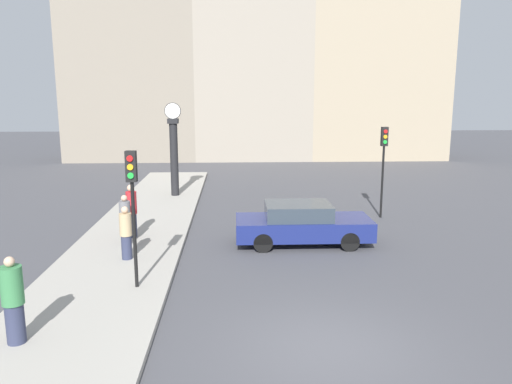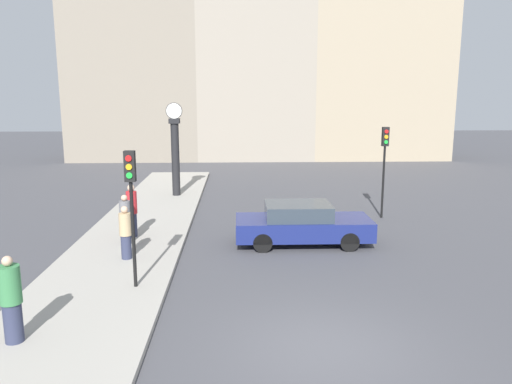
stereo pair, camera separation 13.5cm
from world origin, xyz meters
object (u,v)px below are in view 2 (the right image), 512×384
at_px(sedan_car, 302,224).
at_px(pedestrian_tan_coat, 126,233).
at_px(pedestrian_grey_jacket, 125,220).
at_px(pedestrian_red_top, 132,210).
at_px(traffic_light_near, 131,190).
at_px(traffic_light_far, 385,153).
at_px(street_clock, 175,152).
at_px(pedestrian_green_hoodie, 11,300).

distance_m(sedan_car, pedestrian_tan_coat, 5.77).
distance_m(pedestrian_grey_jacket, pedestrian_red_top, 0.90).
xyz_separation_m(traffic_light_near, traffic_light_far, (8.52, 7.51, 0.00)).
distance_m(traffic_light_near, street_clock, 11.83).
distance_m(traffic_light_near, traffic_light_far, 11.36).
height_order(sedan_car, street_clock, street_clock).
bearing_deg(pedestrian_red_top, traffic_light_far, 16.94).
xyz_separation_m(traffic_light_near, pedestrian_red_top, (-1.01, 4.61, -1.59)).
distance_m(traffic_light_near, pedestrian_tan_coat, 2.90).
bearing_deg(pedestrian_green_hoodie, street_clock, 84.34).
bearing_deg(pedestrian_tan_coat, street_clock, 87.97).
relative_size(street_clock, pedestrian_grey_jacket, 2.70).
height_order(traffic_light_far, pedestrian_red_top, traffic_light_far).
distance_m(traffic_light_far, street_clock, 9.89).
bearing_deg(traffic_light_near, sedan_car, 39.83).
height_order(street_clock, pedestrian_red_top, street_clock).
bearing_deg(pedestrian_red_top, pedestrian_tan_coat, -82.92).
bearing_deg(street_clock, pedestrian_tan_coat, -92.03).
height_order(pedestrian_tan_coat, pedestrian_red_top, pedestrian_red_top).
bearing_deg(pedestrian_grey_jacket, traffic_light_near, -74.33).
height_order(pedestrian_green_hoodie, pedestrian_red_top, pedestrian_red_top).
height_order(traffic_light_far, pedestrian_grey_jacket, traffic_light_far).
distance_m(traffic_light_far, pedestrian_red_top, 10.09).
bearing_deg(pedestrian_grey_jacket, pedestrian_red_top, 87.66).
bearing_deg(pedestrian_tan_coat, sedan_car, 17.70).
xyz_separation_m(street_clock, pedestrian_grey_jacket, (-0.67, -8.10, -1.28)).
distance_m(traffic_light_far, pedestrian_green_hoodie, 14.73).
relative_size(traffic_light_near, pedestrian_grey_jacket, 2.11).
xyz_separation_m(traffic_light_near, street_clock, (-0.37, 11.82, -0.40)).
bearing_deg(sedan_car, pedestrian_tan_coat, -162.30).
xyz_separation_m(traffic_light_far, pedestrian_red_top, (-9.53, -2.90, -1.59)).
height_order(traffic_light_far, pedestrian_tan_coat, traffic_light_far).
height_order(pedestrian_grey_jacket, pedestrian_red_top, pedestrian_red_top).
bearing_deg(traffic_light_far, street_clock, 154.17).
bearing_deg(pedestrian_red_top, sedan_car, -6.18).
distance_m(pedestrian_green_hoodie, pedestrian_red_top, 7.50).
bearing_deg(traffic_light_far, traffic_light_near, -138.61).
relative_size(sedan_car, pedestrian_tan_coat, 2.81).
relative_size(sedan_car, pedestrian_green_hoodie, 2.54).
relative_size(traffic_light_near, pedestrian_red_top, 1.90).
height_order(sedan_car, pedestrian_red_top, pedestrian_red_top).
relative_size(sedan_car, traffic_light_near, 1.30).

